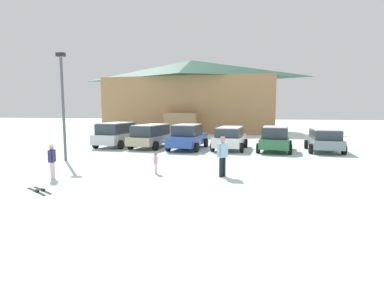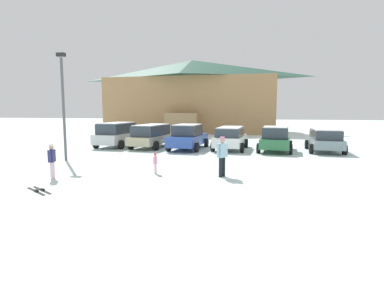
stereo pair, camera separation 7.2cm
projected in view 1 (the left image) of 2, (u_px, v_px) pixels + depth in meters
ground at (78, 218)px, 7.66m from camera, size 160.00×160.00×0.00m
ski_lodge at (191, 96)px, 37.99m from camera, size 21.02×10.83×8.94m
parked_silver_wagon at (117, 134)px, 22.42m from camera, size 2.32×4.37×1.81m
parked_beige_suv at (151, 135)px, 21.88m from camera, size 2.50×4.70×1.70m
parked_blue_hatchback at (188, 137)px, 20.99m from camera, size 2.39×4.77×1.76m
parked_white_suv at (230, 137)px, 20.81m from camera, size 2.38×4.45×1.58m
parked_green_coupe at (275, 139)px, 19.91m from camera, size 2.50×4.21×1.67m
parked_grey_wagon at (324, 139)px, 19.78m from camera, size 2.29×4.12×1.52m
skier_adult_in_blue_parka at (223, 154)px, 12.31m from camera, size 0.43×0.53×1.67m
skier_child_in_pink_snowsuit at (156, 162)px, 12.92m from camera, size 0.14×0.33×0.89m
skier_teen_in_navy_coat at (52, 159)px, 11.93m from camera, size 0.30×0.50×1.41m
pair_of_skis at (40, 191)px, 10.20m from camera, size 1.36×0.97×0.08m
lamp_post at (63, 101)px, 15.95m from camera, size 0.44×0.24×5.74m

